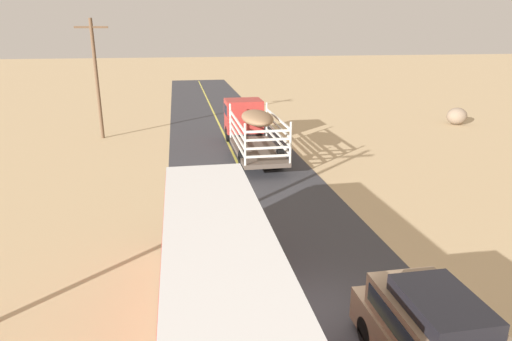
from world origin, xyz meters
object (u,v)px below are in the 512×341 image
(bus, at_px, (219,284))
(boulder_mid_field, at_px, (457,116))
(livestock_truck, at_px, (248,122))
(power_pole_mid, at_px, (96,76))

(bus, height_order, boulder_mid_field, bus)
(livestock_truck, bearing_deg, bus, -101.23)
(livestock_truck, relative_size, power_pole_mid, 1.17)
(livestock_truck, relative_size, boulder_mid_field, 5.97)
(livestock_truck, xyz_separation_m, bus, (-3.71, -18.70, -0.04))
(livestock_truck, height_order, boulder_mid_field, livestock_truck)
(power_pole_mid, distance_m, boulder_mid_field, 28.44)
(livestock_truck, xyz_separation_m, power_pole_mid, (-9.96, 4.85, 2.64))
(bus, bearing_deg, power_pole_mid, 104.87)
(livestock_truck, height_order, bus, bus)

